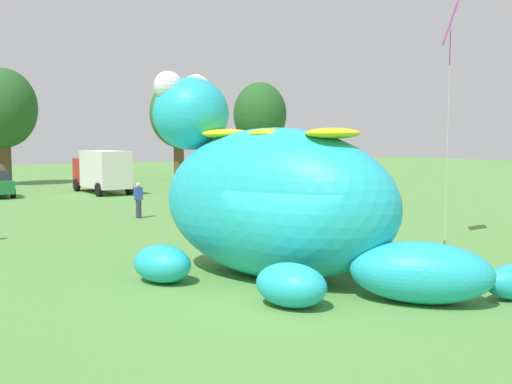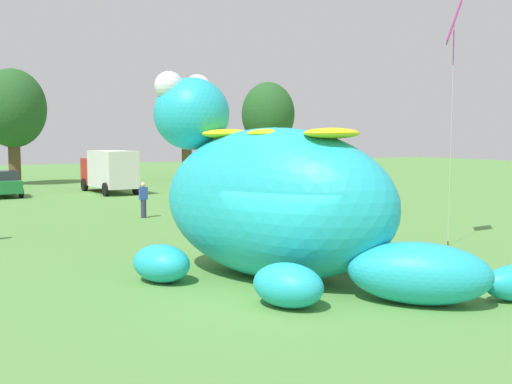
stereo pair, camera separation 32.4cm
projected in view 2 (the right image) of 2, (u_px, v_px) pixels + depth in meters
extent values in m
plane|color=#568E42|center=(280.00, 296.00, 14.57)|extent=(160.00, 160.00, 0.00)
ellipsoid|color=#23B2C6|center=(273.00, 203.00, 16.28)|extent=(6.19, 8.13, 4.10)
ellipsoid|color=#23B2C6|center=(191.00, 114.00, 17.99)|extent=(2.92, 3.03, 2.16)
sphere|color=white|center=(169.00, 86.00, 17.66)|extent=(0.87, 0.87, 0.87)
sphere|color=white|center=(197.00, 88.00, 18.58)|extent=(0.87, 0.87, 0.87)
ellipsoid|color=yellow|center=(228.00, 134.00, 17.13)|extent=(2.02, 1.85, 0.27)
ellipsoid|color=yellow|center=(274.00, 134.00, 16.11)|extent=(2.02, 1.85, 0.27)
ellipsoid|color=yellow|center=(332.00, 133.00, 14.97)|extent=(2.02, 1.85, 0.27)
ellipsoid|color=#23B2C6|center=(161.00, 263.00, 15.90)|extent=(1.83, 2.10, 1.00)
ellipsoid|color=#23B2C6|center=(267.00, 241.00, 19.44)|extent=(1.83, 2.10, 1.00)
ellipsoid|color=#23B2C6|center=(288.00, 285.00, 13.54)|extent=(1.83, 2.10, 1.00)
ellipsoid|color=#23B2C6|center=(375.00, 257.00, 16.79)|extent=(1.83, 2.10, 1.00)
ellipsoid|color=#23B2C6|center=(418.00, 273.00, 13.78)|extent=(3.43, 3.52, 1.43)
cube|color=#1E7238|center=(4.00, 186.00, 39.02)|extent=(1.90, 4.18, 0.80)
cube|color=#2D333D|center=(4.00, 175.00, 38.83)|extent=(1.59, 2.04, 0.60)
cylinder|color=black|center=(14.00, 190.00, 40.58)|extent=(0.27, 0.65, 0.64)
cylinder|color=black|center=(21.00, 193.00, 38.41)|extent=(0.27, 0.65, 0.64)
cube|color=#B2231E|center=(98.00, 171.00, 43.90)|extent=(2.14, 1.95, 1.90)
cube|color=silver|center=(113.00, 169.00, 41.19)|extent=(2.46, 4.75, 2.50)
cylinder|color=black|center=(85.00, 185.00, 43.44)|extent=(0.35, 0.92, 0.90)
cylinder|color=black|center=(111.00, 184.00, 44.52)|extent=(0.35, 0.92, 0.90)
cylinder|color=black|center=(106.00, 189.00, 39.39)|extent=(0.35, 0.92, 0.90)
cylinder|color=black|center=(136.00, 188.00, 40.53)|extent=(0.35, 0.92, 0.90)
cylinder|color=brown|center=(15.00, 165.00, 49.00)|extent=(0.95, 0.95, 3.32)
ellipsoid|color=#235623|center=(13.00, 108.00, 48.59)|extent=(5.31, 5.31, 6.37)
cylinder|color=brown|center=(187.00, 162.00, 55.00)|extent=(0.93, 0.93, 3.24)
ellipsoid|color=#2D662D|center=(186.00, 113.00, 54.60)|extent=(5.18, 5.18, 6.22)
cylinder|color=brown|center=(268.00, 160.00, 59.59)|extent=(0.94, 0.94, 3.28)
ellipsoid|color=#235623|center=(268.00, 114.00, 59.19)|extent=(5.24, 5.24, 6.29)
cylinder|color=black|center=(182.00, 200.00, 32.85)|extent=(0.26, 0.26, 0.88)
cube|color=gold|center=(182.00, 186.00, 32.78)|extent=(0.38, 0.22, 0.60)
sphere|color=#9E7051|center=(182.00, 179.00, 32.74)|extent=(0.22, 0.22, 0.22)
cylinder|color=#2D334C|center=(144.00, 209.00, 28.74)|extent=(0.26, 0.26, 0.88)
cube|color=#2D4CA5|center=(143.00, 193.00, 28.67)|extent=(0.38, 0.22, 0.60)
sphere|color=beige|center=(143.00, 185.00, 28.64)|extent=(0.22, 0.22, 0.22)
cylinder|color=brown|center=(448.00, 243.00, 21.39)|extent=(0.06, 0.06, 0.15)
cylinder|color=silver|center=(451.00, 133.00, 21.04)|extent=(0.01, 0.01, 7.69)
cube|color=#D833A5|center=(454.00, 21.00, 20.70)|extent=(1.13, 1.13, 1.44)
cylinder|color=#D833A5|center=(454.00, 48.00, 20.78)|extent=(0.03, 0.03, 1.20)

